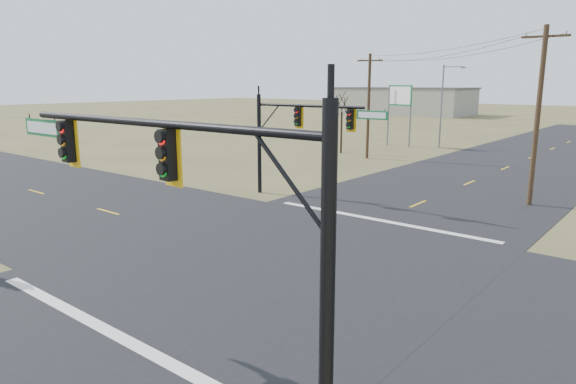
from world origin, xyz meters
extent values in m
plane|color=olive|center=(0.00, 0.00, 0.00)|extent=(320.00, 320.00, 0.00)
cube|color=black|center=(0.00, 0.00, 0.01)|extent=(160.00, 14.00, 0.02)
cube|color=black|center=(0.00, 0.00, 0.01)|extent=(14.00, 160.00, 0.02)
cube|color=silver|center=(0.00, -7.50, 0.03)|extent=(12.00, 0.40, 0.01)
cube|color=silver|center=(0.00, 7.50, 0.03)|extent=(12.00, 0.40, 0.01)
cylinder|color=black|center=(7.50, -7.90, 3.23)|extent=(0.26, 0.26, 6.47)
cylinder|color=black|center=(2.88, -7.90, 5.87)|extent=(9.24, 0.17, 0.17)
cube|color=#0E6231|center=(-1.80, -7.90, 5.52)|extent=(1.80, 0.05, 0.45)
cylinder|color=black|center=(-9.10, 8.78, 3.02)|extent=(0.24, 0.24, 6.04)
cylinder|color=black|center=(-5.44, 8.78, 5.44)|extent=(7.33, 0.16, 0.16)
cube|color=#0E6231|center=(-1.30, 8.78, 5.09)|extent=(1.80, 0.05, 0.45)
cylinder|color=#48341F|center=(4.90, 15.75, 4.84)|extent=(0.28, 0.28, 9.69)
cube|color=#48341F|center=(4.90, 15.75, 9.09)|extent=(2.37, 0.27, 0.12)
cylinder|color=#48341F|center=(-11.53, 25.98, 4.61)|extent=(0.27, 0.27, 9.22)
cube|color=#48341F|center=(-11.53, 25.98, 8.62)|extent=(2.19, 0.79, 0.12)
cylinder|color=slate|center=(-14.92, 36.11, 3.25)|extent=(0.17, 0.17, 6.49)
cylinder|color=slate|center=(-12.32, 36.11, 3.25)|extent=(0.17, 0.17, 6.49)
cube|color=#0E6231|center=(-13.62, 36.11, 5.41)|extent=(3.27, 1.29, 2.16)
cylinder|color=slate|center=(-9.64, 37.70, 4.26)|extent=(0.17, 0.17, 8.52)
cylinder|color=slate|center=(-8.62, 37.70, 8.32)|extent=(2.04, 0.10, 0.10)
cube|color=slate|center=(-7.60, 37.70, 8.22)|extent=(0.48, 0.24, 0.15)
cylinder|color=black|center=(-15.31, 27.46, 1.99)|extent=(0.20, 0.20, 3.98)
cylinder|color=black|center=(-24.35, 39.12, 1.92)|extent=(0.18, 0.18, 3.84)
cube|color=gray|center=(-40.00, 90.00, 2.75)|extent=(28.00, 14.00, 5.50)
camera|label=1|loc=(11.99, -14.47, 6.69)|focal=32.00mm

